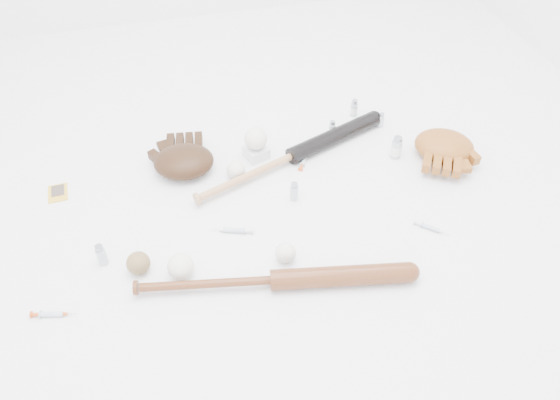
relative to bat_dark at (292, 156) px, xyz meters
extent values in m
plane|color=white|center=(-0.14, -0.23, -0.03)|extent=(3.00, 3.00, 0.00)
cube|color=gold|center=(-0.84, 0.04, -0.03)|extent=(0.07, 0.09, 0.00)
cube|color=white|center=(-0.12, 0.07, -0.01)|extent=(0.10, 0.10, 0.04)
sphere|color=white|center=(-0.12, 0.07, 0.06)|extent=(0.09, 0.09, 0.09)
sphere|color=white|center=(-0.46, -0.42, 0.01)|extent=(0.08, 0.08, 0.08)
sphere|color=white|center=(-0.22, -0.03, 0.00)|extent=(0.07, 0.07, 0.07)
sphere|color=white|center=(-0.14, -0.44, 0.00)|extent=(0.07, 0.07, 0.07)
sphere|color=brown|center=(-0.59, -0.37, 0.00)|extent=(0.07, 0.07, 0.07)
cylinder|color=#AEB7BF|center=(0.19, 0.12, 0.00)|extent=(0.03, 0.03, 0.07)
cylinder|color=#AEB7BF|center=(0.32, 0.22, 0.01)|extent=(0.03, 0.03, 0.07)
cylinder|color=#AEB7BF|center=(-0.05, -0.19, 0.00)|extent=(0.03, 0.03, 0.07)
cylinder|color=#AEB7BF|center=(0.38, -0.07, 0.01)|extent=(0.04, 0.04, 0.09)
cylinder|color=#AEB7BF|center=(-0.69, -0.31, 0.01)|extent=(0.03, 0.03, 0.08)
cylinder|color=#AEB7BF|center=(0.40, 0.12, 0.00)|extent=(0.02, 0.02, 0.06)
camera|label=1|loc=(-0.43, -1.49, 1.30)|focal=35.00mm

